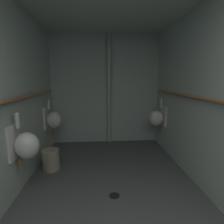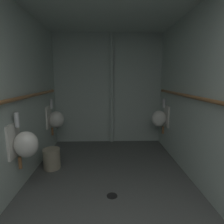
{
  "view_description": "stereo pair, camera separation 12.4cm",
  "coord_description": "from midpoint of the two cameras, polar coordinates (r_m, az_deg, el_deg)",
  "views": [
    {
      "loc": [
        -0.16,
        -0.23,
        1.51
      ],
      "look_at": [
        0.05,
        2.62,
        0.99
      ],
      "focal_mm": 29.49,
      "sensor_mm": 36.0,
      "label": 1
    },
    {
      "loc": [
        -0.03,
        -0.23,
        1.51
      ],
      "look_at": [
        0.05,
        2.62,
        0.99
      ],
      "focal_mm": 29.49,
      "sensor_mm": 36.0,
      "label": 2
    }
  ],
  "objects": [
    {
      "name": "wall_right",
      "position": [
        2.65,
        26.82,
        3.76
      ],
      "size": [
        0.06,
        4.18,
        2.51
      ],
      "primitive_type": "cube",
      "color": "#AEBDB4",
      "rests_on": "ground"
    },
    {
      "name": "urinal_right_mid",
      "position": [
        4.01,
        13.07,
        -1.71
      ],
      "size": [
        0.32,
        0.3,
        0.76
      ],
      "color": "silver"
    },
    {
      "name": "urinal_left_far",
      "position": [
        3.93,
        -18.68,
        -2.23
      ],
      "size": [
        0.32,
        0.3,
        0.76
      ],
      "color": "silver"
    },
    {
      "name": "wall_back",
      "position": [
        4.33,
        -2.91,
        6.98
      ],
      "size": [
        2.59,
        0.06,
        2.51
      ],
      "primitive_type": "cube",
      "color": "#AEBDB4",
      "rests_on": "ground"
    },
    {
      "name": "waste_bin",
      "position": [
        3.35,
        -19.48,
        -13.81
      ],
      "size": [
        0.28,
        0.28,
        0.34
      ],
      "primitive_type": "cylinder",
      "color": "#9E937A",
      "rests_on": "ground"
    },
    {
      "name": "floor_drain",
      "position": [
        2.63,
        -0.74,
        -24.5
      ],
      "size": [
        0.14,
        0.14,
        0.01
      ],
      "primitive_type": "cylinder",
      "color": "black",
      "rests_on": "ground"
    },
    {
      "name": "urinal_left_mid",
      "position": [
        2.61,
        -26.64,
        -9.09
      ],
      "size": [
        0.32,
        0.3,
        0.76
      ],
      "color": "silver"
    },
    {
      "name": "supply_pipe_right",
      "position": [
        2.6,
        25.1,
        3.71
      ],
      "size": [
        0.06,
        3.44,
        0.06
      ],
      "color": "#936038"
    },
    {
      "name": "floor",
      "position": [
        2.74,
        -1.59,
        -24.09
      ],
      "size": [
        2.59,
        4.18,
        0.08
      ],
      "primitive_type": "cube",
      "color": "#4C4F4C",
      "rests_on": "ground"
    },
    {
      "name": "supply_pipe_left",
      "position": [
        2.51,
        -29.68,
        3.11
      ],
      "size": [
        0.06,
        3.4,
        0.06
      ],
      "color": "#936038"
    },
    {
      "name": "wall_left",
      "position": [
        2.56,
        -31.43,
        3.16
      ],
      "size": [
        0.06,
        4.18,
        2.51
      ],
      "primitive_type": "cube",
      "color": "#AEBDB4",
      "rests_on": "ground"
    },
    {
      "name": "standpipe_back_wall",
      "position": [
        4.22,
        -1.77,
        6.9
      ],
      "size": [
        0.08,
        0.08,
        2.46
      ],
      "primitive_type": "cylinder",
      "color": "#AEBDB4",
      "rests_on": "ground"
    }
  ]
}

